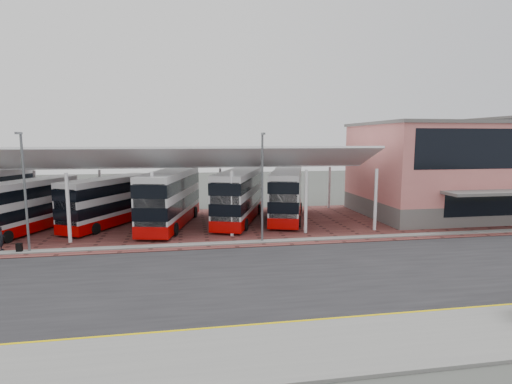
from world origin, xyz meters
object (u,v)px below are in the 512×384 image
Objects in this scene: pedestrian at (1,239)px; bus_1 at (26,207)px; bus_3 at (171,199)px; terminal at (454,169)px; bus_4 at (239,196)px; bus_2 at (110,202)px; bus_5 at (287,195)px.

bus_1 is at bearing -18.34° from pedestrian.
terminal is at bearing 14.52° from bus_3.
bus_3 is at bearing -153.75° from bus_4.
bus_2 is at bearing 36.30° from bus_1.
terminal reaches higher than bus_4.
bus_2 is at bearing 179.49° from terminal.
bus_2 is 11.42m from bus_4.
bus_2 is 0.88× the size of bus_5.
pedestrian is (0.37, -5.52, -1.28)m from bus_1.
bus_2 is 0.85× the size of bus_3.
bus_3 is 10.83m from bus_5.
bus_4 is at bearing -156.90° from bus_5.
bus_1 is at bearing -136.24° from bus_2.
bus_1 is 0.91× the size of bus_5.
bus_5 is at bearing 29.29° from bus_2.
terminal reaches higher than pedestrian.
terminal is at bearing 15.52° from bus_5.
bus_4 is 4.65m from bus_5.
bus_3 is at bearing -178.31° from terminal.
bus_1 is at bearing -156.80° from bus_4.
bus_5 reaches higher than bus_2.
terminal is 1.76× the size of bus_1.
bus_4 is (11.41, -0.31, 0.23)m from bus_2.
bus_3 is 1.04× the size of bus_5.
bus_1 is at bearing -164.35° from bus_3.
bus_1 is 11.53m from bus_3.
bus_4 is at bearing 25.65° from bus_1.
bus_2 is 16.04m from bus_5.
bus_2 is at bearing -61.31° from pedestrian.
bus_4 reaches higher than bus_2.
bus_2 is at bearing -162.79° from bus_4.
pedestrian is at bearing -169.96° from terminal.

